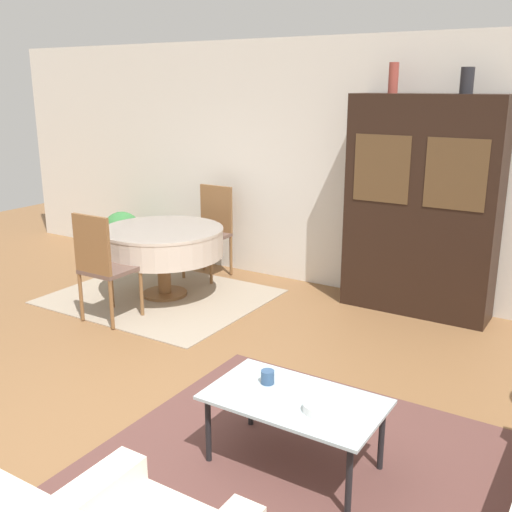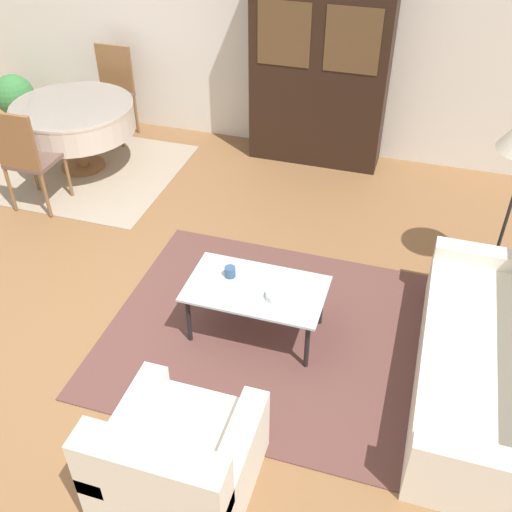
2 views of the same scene
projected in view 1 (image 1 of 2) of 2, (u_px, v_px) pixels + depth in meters
name	position (u px, v px, depth m)	size (l,w,h in m)	color
ground_plane	(112.00, 447.00, 3.79)	(14.00, 14.00, 0.00)	brown
wall_back	(351.00, 168.00, 6.38)	(10.00, 0.06, 2.70)	silver
area_rug	(313.00, 470.00, 3.56)	(2.52, 2.14, 0.01)	brown
dining_rug	(160.00, 296.00, 6.47)	(2.16, 1.81, 0.01)	gray
coffee_table	(294.00, 405.00, 3.50)	(1.03, 0.59, 0.44)	black
display_cabinet	(421.00, 207.00, 5.80)	(1.45, 0.44, 2.13)	black
dining_table	(163.00, 242.00, 6.35)	(1.29, 1.29, 0.74)	brown
dining_chair_near	(102.00, 262.00, 5.63)	(0.44, 0.44, 1.06)	brown
dining_chair_far	(211.00, 226.00, 7.06)	(0.44, 0.44, 1.06)	brown
cup	(268.00, 377.00, 3.65)	(0.08, 0.08, 0.08)	#33517A
bowl	(319.00, 407.00, 3.33)	(0.18, 0.18, 0.05)	white
vase_tall	(393.00, 78.00, 5.65)	(0.09, 0.09, 0.28)	#9E4238
vase_short	(467.00, 80.00, 5.31)	(0.12, 0.12, 0.23)	#232328
potted_plant	(122.00, 233.00, 7.67)	(0.49, 0.49, 0.65)	#93664C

